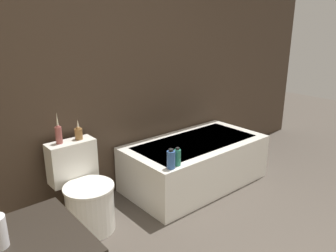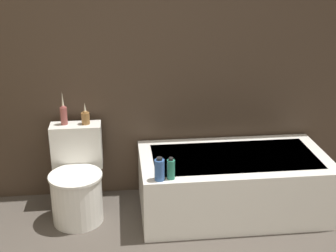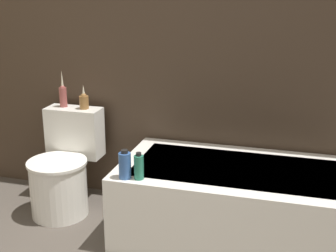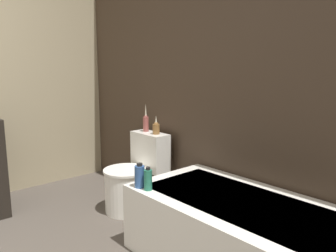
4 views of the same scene
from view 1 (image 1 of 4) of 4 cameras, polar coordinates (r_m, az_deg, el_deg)
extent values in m
cube|color=#423326|center=(3.11, -11.48, 10.51)|extent=(6.40, 0.06, 2.60)
cube|color=white|center=(3.52, 4.73, -6.36)|extent=(1.49, 0.79, 0.48)
cube|color=#B7BCC6|center=(3.43, 4.83, -2.79)|extent=(1.29, 0.59, 0.01)
cylinder|color=white|center=(2.87, -13.35, -13.85)|extent=(0.39, 0.39, 0.38)
cylinder|color=white|center=(2.77, -13.65, -10.30)|extent=(0.41, 0.41, 0.02)
cube|color=white|center=(2.95, -16.37, -5.92)|extent=(0.40, 0.18, 0.36)
cylinder|color=#994C47|center=(2.85, -18.49, -1.54)|extent=(0.05, 0.05, 0.14)
sphere|color=#994C47|center=(2.83, -18.63, -0.18)|extent=(0.04, 0.04, 0.04)
cone|color=beige|center=(2.81, -18.76, 1.07)|extent=(0.02, 0.02, 0.13)
cylinder|color=olive|center=(2.91, -15.30, -1.36)|extent=(0.07, 0.07, 0.09)
sphere|color=olive|center=(2.90, -15.37, -0.48)|extent=(0.04, 0.04, 0.04)
cone|color=beige|center=(2.88, -15.44, 0.31)|extent=(0.02, 0.02, 0.08)
cylinder|color=#335999|center=(2.78, 0.53, -5.90)|extent=(0.07, 0.07, 0.16)
cylinder|color=black|center=(2.74, 0.53, -4.23)|extent=(0.04, 0.04, 0.02)
cylinder|color=#267259|center=(2.84, 1.66, -5.51)|extent=(0.06, 0.06, 0.14)
cylinder|color=black|center=(2.81, 1.68, -3.97)|extent=(0.03, 0.03, 0.02)
camera|label=2|loc=(1.77, 89.87, 12.63)|focal=50.00mm
camera|label=3|loc=(2.64, 59.90, 7.46)|focal=50.00mm
camera|label=4|loc=(3.52, 39.98, 7.77)|focal=35.00mm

